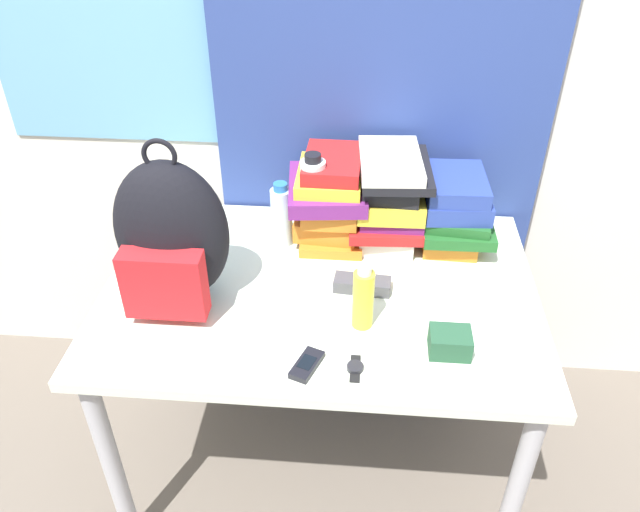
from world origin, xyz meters
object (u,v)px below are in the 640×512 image
Objects in this scene: sunscreen_bottle at (363,298)px; wristwatch at (355,368)px; book_stack_left at (330,198)px; camera_pouch at (450,342)px; sports_bottle at (313,204)px; sunglasses_case at (362,284)px; backpack at (171,237)px; water_bottle at (281,216)px; cell_phone at (307,365)px; book_stack_center at (390,197)px; book_stack_right at (454,209)px.

sunscreen_bottle reaches higher than wristwatch.
camera_pouch is (0.31, -0.47, -0.10)m from book_stack_left.
camera_pouch is (0.36, -0.41, -0.11)m from sports_bottle.
camera_pouch is at bearing -45.83° from sunglasses_case.
wristwatch is at bearing -94.12° from sunscreen_bottle.
backpack is at bearing 154.07° from wristwatch.
water_bottle is 1.29× the size of sunglasses_case.
book_stack_left is at bearing 40.78° from backpack.
cell_phone is at bearing -91.57° from book_stack_left.
sunglasses_case is (-0.00, 0.14, -0.07)m from sunscreen_bottle.
sports_bottle is at bearing 93.40° from cell_phone.
cell_phone is at bearing -108.89° from book_stack_center.
book_stack_left is 3.37× the size of wristwatch.
book_stack_right is 0.50m from water_bottle.
backpack is 1.60× the size of book_stack_center.
book_stack_right reaches higher than camera_pouch.
book_stack_left reaches higher than wristwatch.
water_bottle is 0.52m from cell_phone.
cell_phone is (-0.19, -0.55, -0.13)m from book_stack_center.
book_stack_right is 0.62m from wristwatch.
book_stack_center is 3.29× the size of wristwatch.
backpack is 0.63m from book_stack_center.
book_stack_left is 1.58× the size of sunscreen_bottle.
camera_pouch is at bearing -43.08° from water_bottle.
camera_pouch reaches higher than sunglasses_case.
book_stack_left is 2.60× the size of cell_phone.
sunscreen_bottle is 0.21m from cell_phone.
sports_bottle reaches higher than sunglasses_case.
backpack is 0.81m from book_stack_right.
sunscreen_bottle reaches higher than camera_pouch.
book_stack_center reaches higher than book_stack_right.
wristwatch is (-0.22, -0.08, -0.02)m from camera_pouch.
camera_pouch is at bearing -12.43° from backpack.
book_stack_center reaches higher than cell_phone.
water_bottle is at bearing 115.05° from wristwatch.
sunscreen_bottle is at bearing 85.88° from wristwatch.
book_stack_center is 0.40m from sunscreen_bottle.
book_stack_right is 3.05× the size of wristwatch.
camera_pouch is at bearing 13.47° from cell_phone.
book_stack_center is 0.23m from sports_bottle.
sunscreen_bottle is at bearing -8.49° from backpack.
water_bottle reaches higher than sunglasses_case.
book_stack_center is at bearing 74.73° from sunglasses_case.
book_stack_center reaches higher than wristwatch.
sunscreen_bottle is at bearing -99.57° from book_stack_center.
sports_bottle is at bearing -164.80° from book_stack_center.
water_bottle is 0.62m from camera_pouch.
backpack reaches higher than sunglasses_case.
backpack reaches higher than book_stack_left.
sports_bottle is (-0.40, -0.06, 0.04)m from book_stack_right.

